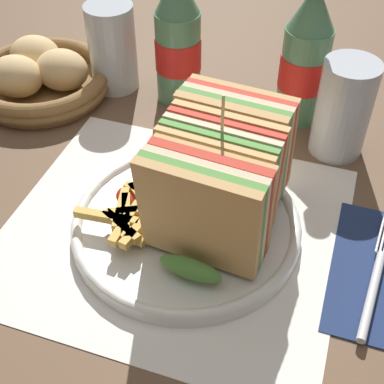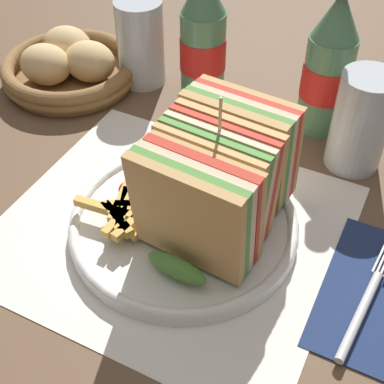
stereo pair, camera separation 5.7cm
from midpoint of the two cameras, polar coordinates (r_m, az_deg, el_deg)
ground_plane at (r=0.58m, az=-1.23°, el=-4.77°), size 4.00×4.00×0.00m
placemat at (r=0.59m, az=0.58°, el=-4.04°), size 0.36×0.32×0.00m
plate_main at (r=0.58m, az=1.94°, el=-3.49°), size 0.25×0.25×0.02m
club_sandwich at (r=0.53m, az=5.82°, el=1.28°), size 0.12×0.19×0.16m
fries_pile at (r=0.57m, az=-3.65°, el=-1.95°), size 0.10×0.09×0.02m
ketchup_blob at (r=0.59m, az=-3.28°, el=0.01°), size 0.04×0.03×0.01m
fork at (r=0.55m, az=20.99°, el=-10.94°), size 0.03×0.18×0.01m
coke_bottle_near at (r=0.74m, az=3.48°, el=15.76°), size 0.06×0.06×0.21m
coke_bottle_far at (r=0.71m, az=16.70°, el=12.59°), size 0.06×0.06×0.21m
glass_near at (r=0.67m, az=19.95°, el=6.94°), size 0.07×0.07×0.12m
glass_far at (r=0.79m, az=-3.36°, el=15.03°), size 0.07×0.07×0.12m
bread_basket at (r=0.82m, az=-10.96°, el=12.96°), size 0.20×0.20×0.07m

